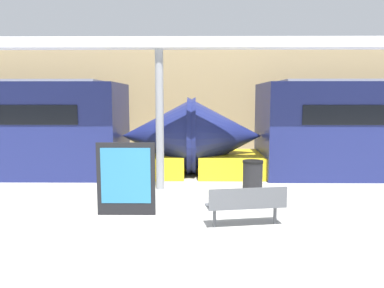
% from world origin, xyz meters
% --- Properties ---
extents(ground_plane, '(60.00, 60.00, 0.00)m').
position_xyz_m(ground_plane, '(0.00, 0.00, 0.00)').
color(ground_plane, '#B2AFA8').
extents(station_wall, '(56.00, 0.20, 5.00)m').
position_xyz_m(station_wall, '(0.00, 10.41, 2.50)').
color(station_wall, tan).
rests_on(station_wall, ground_plane).
extents(bench_near, '(1.65, 0.69, 0.83)m').
position_xyz_m(bench_near, '(1.09, 1.27, 0.49)').
color(bench_near, '#4C4F54').
rests_on(bench_near, ground_plane).
extents(trash_bin, '(0.56, 0.56, 0.93)m').
position_xyz_m(trash_bin, '(1.61, 3.87, 0.47)').
color(trash_bin, black).
rests_on(trash_bin, ground_plane).
extents(poster_board, '(1.29, 0.07, 1.63)m').
position_xyz_m(poster_board, '(-1.48, 2.03, 0.82)').
color(poster_board, black).
rests_on(poster_board, ground_plane).
extents(support_column_near, '(0.23, 0.23, 3.95)m').
position_xyz_m(support_column_near, '(-0.95, 4.45, 1.98)').
color(support_column_near, gray).
rests_on(support_column_near, ground_plane).
extents(canopy_beam, '(28.00, 0.60, 0.28)m').
position_xyz_m(canopy_beam, '(-0.95, 4.45, 4.09)').
color(canopy_beam, silver).
rests_on(canopy_beam, support_column_near).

